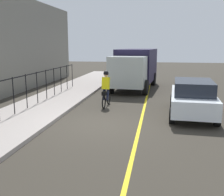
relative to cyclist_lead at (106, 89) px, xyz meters
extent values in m
plane|color=#332E27|center=(-3.12, -0.32, -0.91)|extent=(80.00, 80.00, 0.00)
cube|color=yellow|center=(-3.12, -1.92, -0.91)|extent=(36.00, 0.12, 0.01)
cube|color=#9C928C|center=(-3.12, 3.08, -0.84)|extent=(40.00, 3.20, 0.15)
cylinder|color=black|center=(-2.69, 3.48, 0.04)|extent=(0.04, 0.04, 1.60)
cylinder|color=black|center=(-1.55, 3.48, 0.04)|extent=(0.04, 0.04, 1.60)
cylinder|color=black|center=(-0.40, 3.48, 0.04)|extent=(0.04, 0.04, 1.60)
cylinder|color=black|center=(0.74, 3.48, 0.04)|extent=(0.04, 0.04, 1.60)
cylinder|color=black|center=(1.88, 3.48, 0.04)|extent=(0.04, 0.04, 1.60)
cylinder|color=black|center=(3.02, 3.48, 0.04)|extent=(0.04, 0.04, 1.60)
cylinder|color=black|center=(4.17, 3.48, 0.04)|extent=(0.04, 0.04, 1.60)
cylinder|color=black|center=(5.31, 3.48, 0.04)|extent=(0.04, 0.04, 1.60)
cube|color=black|center=(-2.12, 3.48, 0.79)|extent=(14.86, 0.04, 0.04)
torus|color=black|center=(0.60, -0.03, -0.58)|extent=(0.66, 0.09, 0.66)
torus|color=black|center=(-0.44, 0.02, -0.58)|extent=(0.66, 0.09, 0.66)
cube|color=black|center=(0.08, 0.00, -0.33)|extent=(0.93, 0.08, 0.24)
cylinder|color=black|center=(-0.07, 0.00, -0.18)|extent=(0.03, 0.03, 0.35)
cube|color=yellow|center=(-0.02, 0.00, 0.29)|extent=(0.36, 0.37, 0.63)
sphere|color=tan|center=(0.03, 0.00, 0.71)|extent=(0.22, 0.22, 0.22)
sphere|color=black|center=(0.03, 0.00, 0.78)|extent=(0.26, 0.26, 0.26)
cylinder|color=#191E38|center=(-0.04, 0.10, -0.23)|extent=(0.34, 0.13, 0.65)
cylinder|color=#191E38|center=(-0.04, -0.10, -0.23)|extent=(0.34, 0.13, 0.65)
cube|color=black|center=(-0.39, 0.02, -0.16)|extent=(0.25, 0.21, 0.18)
cube|color=white|center=(-0.99, -4.08, -0.24)|extent=(4.49, 2.04, 0.70)
cube|color=#1E232D|center=(-1.19, -4.07, 0.39)|extent=(2.55, 1.72, 0.56)
cylinder|color=black|center=(0.55, -3.31, -0.59)|extent=(0.65, 0.25, 0.64)
cylinder|color=black|center=(0.46, -5.01, -0.59)|extent=(0.65, 0.25, 0.64)
cylinder|color=black|center=(-2.44, -3.15, -0.59)|extent=(0.65, 0.25, 0.64)
cylinder|color=black|center=(-2.53, -4.85, -0.59)|extent=(0.65, 0.25, 0.64)
cube|color=#1F1A37|center=(7.00, -0.99, 0.72)|extent=(4.96, 2.83, 2.30)
cube|color=#BAC2BE|center=(3.60, -0.67, 0.52)|extent=(2.02, 2.37, 1.90)
cylinder|color=black|center=(3.63, -1.80, -0.43)|extent=(0.98, 0.39, 0.96)
cylinder|color=black|center=(3.84, 0.43, -0.43)|extent=(0.98, 0.39, 0.96)
cylinder|color=black|center=(7.95, -2.20, -0.43)|extent=(0.98, 0.39, 0.96)
cylinder|color=black|center=(8.16, 0.03, -0.43)|extent=(0.98, 0.39, 0.96)
camera|label=1|loc=(-13.11, -2.56, 2.16)|focal=43.40mm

